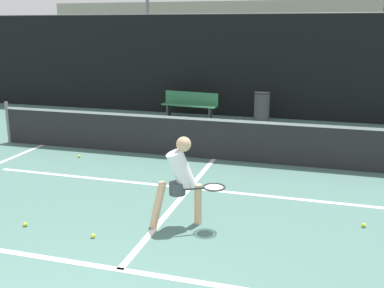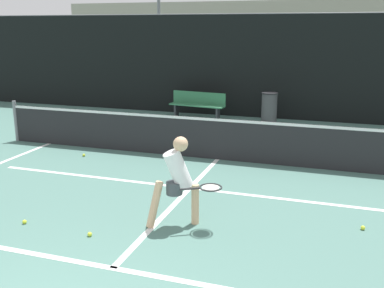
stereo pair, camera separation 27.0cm
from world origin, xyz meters
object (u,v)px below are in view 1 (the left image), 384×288
object	(u,v)px
courtside_bench	(190,104)
trash_bin	(262,108)
player_practicing	(181,177)
parked_car	(232,85)

from	to	relation	value
courtside_bench	trash_bin	world-z (taller)	trash_bin
player_practicing	courtside_bench	world-z (taller)	player_practicing
courtside_bench	trash_bin	distance (m)	2.36
player_practicing	parked_car	size ratio (longest dim) A/B	0.33
courtside_bench	parked_car	world-z (taller)	parked_car
player_practicing	courtside_bench	size ratio (longest dim) A/B	0.73
player_practicing	courtside_bench	bearing A→B (deg)	76.17
parked_car	courtside_bench	bearing A→B (deg)	-98.16
trash_bin	courtside_bench	bearing A→B (deg)	178.06
courtside_bench	parked_car	size ratio (longest dim) A/B	0.45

